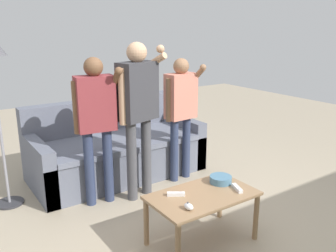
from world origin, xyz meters
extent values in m
plane|color=tan|center=(0.00, 0.00, 0.00)|extent=(12.00, 12.00, 0.00)
cube|color=slate|center=(0.00, 1.41, 0.21)|extent=(2.01, 0.95, 0.42)
cube|color=slate|center=(0.00, 1.33, 0.45)|extent=(1.73, 0.83, 0.06)
cube|color=slate|center=(0.00, 1.79, 0.65)|extent=(2.01, 0.18, 0.46)
cube|color=slate|center=(-0.94, 1.41, 0.30)|extent=(0.14, 0.95, 0.60)
cube|color=slate|center=(0.94, 1.41, 0.30)|extent=(0.14, 0.95, 0.60)
cube|color=#997551|center=(-0.06, -0.28, 0.43)|extent=(0.88, 0.51, 0.03)
cylinder|color=#997551|center=(-0.47, -0.51, 0.21)|extent=(0.04, 0.04, 0.42)
cylinder|color=#997551|center=(0.34, -0.51, 0.21)|extent=(0.04, 0.04, 0.42)
cylinder|color=#997551|center=(-0.47, -0.06, 0.21)|extent=(0.04, 0.04, 0.42)
cylinder|color=#997551|center=(0.34, -0.06, 0.21)|extent=(0.04, 0.04, 0.42)
cylinder|color=teal|center=(0.21, -0.20, 0.47)|extent=(0.19, 0.19, 0.06)
ellipsoid|color=white|center=(-0.31, -0.42, 0.46)|extent=(0.06, 0.09, 0.05)
cylinder|color=#4C4C51|center=(-0.31, -0.41, 0.49)|extent=(0.02, 0.02, 0.01)
cylinder|color=#2D2D33|center=(-1.27, 1.34, 0.01)|extent=(0.28, 0.28, 0.02)
cylinder|color=gray|center=(-1.27, 1.34, 0.76)|extent=(0.03, 0.03, 1.48)
cylinder|color=#2D3856|center=(-0.57, 0.87, 0.39)|extent=(0.10, 0.10, 0.78)
cylinder|color=#2D3856|center=(-0.38, 0.84, 0.39)|extent=(0.10, 0.10, 0.78)
cube|color=brown|center=(-0.48, 0.86, 1.04)|extent=(0.39, 0.24, 0.53)
sphere|color=brown|center=(-0.48, 0.86, 1.40)|extent=(0.18, 0.18, 0.18)
cylinder|color=brown|center=(-0.66, 0.88, 1.02)|extent=(0.07, 0.07, 0.51)
cylinder|color=brown|center=(-0.29, 0.83, 1.15)|extent=(0.07, 0.07, 0.25)
cylinder|color=brown|center=(-0.31, 0.74, 1.28)|extent=(0.09, 0.22, 0.23)
sphere|color=brown|center=(-0.32, 0.65, 1.37)|extent=(0.07, 0.07, 0.07)
cylinder|color=#47474C|center=(-0.17, 0.73, 0.42)|extent=(0.11, 0.11, 0.85)
cylinder|color=#47474C|center=(0.04, 0.79, 0.42)|extent=(0.11, 0.11, 0.85)
cube|color=#38383D|center=(-0.06, 0.76, 1.14)|extent=(0.44, 0.30, 0.58)
sphere|color=tan|center=(-0.06, 0.76, 1.52)|extent=(0.20, 0.20, 0.20)
cylinder|color=tan|center=(-0.26, 0.71, 1.11)|extent=(0.07, 0.07, 0.55)
cylinder|color=#38383D|center=(0.13, 0.81, 1.25)|extent=(0.07, 0.07, 0.27)
cylinder|color=tan|center=(0.15, 0.75, 1.42)|extent=(0.13, 0.28, 0.19)
sphere|color=tan|center=(0.16, 0.69, 1.55)|extent=(0.08, 0.08, 0.08)
cylinder|color=#2D3856|center=(0.47, 0.88, 0.37)|extent=(0.09, 0.09, 0.74)
cylinder|color=#2D3856|center=(0.65, 0.89, 0.37)|extent=(0.09, 0.09, 0.74)
cube|color=#DB7F6B|center=(0.56, 0.88, 1.00)|extent=(0.37, 0.22, 0.51)
sphere|color=#936B4C|center=(0.56, 0.88, 1.34)|extent=(0.18, 0.18, 0.18)
cylinder|color=#936B4C|center=(0.39, 0.87, 0.98)|extent=(0.07, 0.07, 0.48)
cylinder|color=#DB7F6B|center=(0.74, 0.90, 1.10)|extent=(0.07, 0.07, 0.24)
cylinder|color=#936B4C|center=(0.75, 0.82, 1.23)|extent=(0.08, 0.22, 0.21)
sphere|color=#936B4C|center=(0.75, 0.74, 1.32)|extent=(0.07, 0.07, 0.07)
cube|color=white|center=(-0.26, -0.18, 0.46)|extent=(0.14, 0.11, 0.03)
cylinder|color=silver|center=(-0.28, -0.17, 0.47)|extent=(0.01, 0.01, 0.00)
cube|color=silver|center=(-0.22, -0.21, 0.47)|extent=(0.02, 0.02, 0.00)
cube|color=white|center=(0.23, -0.38, 0.46)|extent=(0.09, 0.15, 0.03)
cylinder|color=silver|center=(0.24, -0.36, 0.47)|extent=(0.01, 0.01, 0.00)
cube|color=silver|center=(0.21, -0.43, 0.47)|extent=(0.02, 0.02, 0.00)
camera|label=1|loc=(-1.81, -2.35, 1.77)|focal=38.59mm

